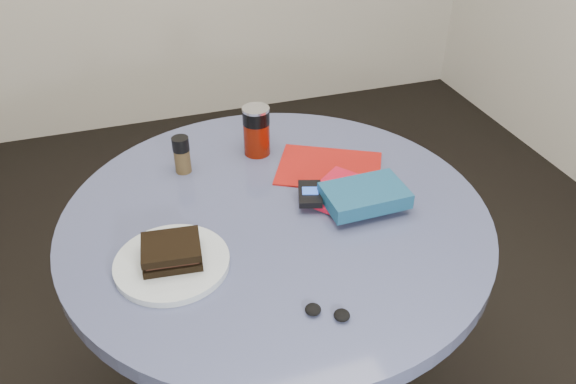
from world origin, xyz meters
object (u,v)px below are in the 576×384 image
object	(u,v)px
soda_can	(256,131)
red_book	(339,191)
novel	(365,195)
pepper_grinder	(182,154)
headphones	(327,312)
plate	(172,263)
magazine	(329,168)
table	(277,263)
sandwich	(172,251)
mp3_player	(310,194)

from	to	relation	value
soda_can	red_book	distance (m)	0.29
red_book	novel	size ratio (longest dim) A/B	0.90
pepper_grinder	headphones	bearing A→B (deg)	-73.24
plate	magazine	world-z (taller)	plate
table	soda_can	bearing A→B (deg)	83.74
table	soda_can	world-z (taller)	soda_can
sandwich	soda_can	world-z (taller)	soda_can
soda_can	magazine	distance (m)	0.22
table	pepper_grinder	world-z (taller)	pepper_grinder
mp3_player	novel	bearing A→B (deg)	-27.73
sandwich	pepper_grinder	world-z (taller)	pepper_grinder
novel	sandwich	bearing A→B (deg)	-174.33
red_book	plate	bearing A→B (deg)	158.02
pepper_grinder	headphones	world-z (taller)	pepper_grinder
pepper_grinder	mp3_player	distance (m)	0.35
table	headphones	world-z (taller)	headphones
soda_can	headphones	size ratio (longest dim) A/B	1.52
mp3_player	headphones	size ratio (longest dim) A/B	1.21
pepper_grinder	mp3_player	bearing A→B (deg)	-41.32
red_book	magazine	bearing A→B (deg)	41.09
novel	headphones	distance (m)	0.35
pepper_grinder	novel	size ratio (longest dim) A/B	0.52
table	sandwich	world-z (taller)	sandwich
magazine	headphones	xyz separation A→B (m)	(-0.19, -0.47, 0.01)
magazine	novel	distance (m)	0.19
mp3_player	red_book	bearing A→B (deg)	5.33
plate	mp3_player	bearing A→B (deg)	18.87
magazine	soda_can	bearing A→B (deg)	166.63
red_book	sandwich	bearing A→B (deg)	157.87
soda_can	headphones	world-z (taller)	soda_can
pepper_grinder	novel	bearing A→B (deg)	-37.70
sandwich	magazine	bearing A→B (deg)	28.58
plate	red_book	distance (m)	0.44
soda_can	magazine	size ratio (longest dim) A/B	0.51
magazine	table	bearing A→B (deg)	-116.75
soda_can	red_book	xyz separation A→B (m)	(0.14, -0.25, -0.06)
plate	mp3_player	world-z (taller)	mp3_player
sandwich	magazine	distance (m)	0.50
pepper_grinder	red_book	distance (m)	0.41
table	magazine	distance (m)	0.28
table	magazine	size ratio (longest dim) A/B	3.79
plate	red_book	size ratio (longest dim) A/B	1.39
sandwich	novel	distance (m)	0.46
novel	pepper_grinder	bearing A→B (deg)	140.92
novel	table	bearing A→B (deg)	164.26
plate	sandwich	distance (m)	0.03
magazine	headphones	distance (m)	0.51
red_book	novel	bearing A→B (deg)	-100.08
sandwich	red_book	size ratio (longest dim) A/B	0.75
plate	mp3_player	distance (m)	0.37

